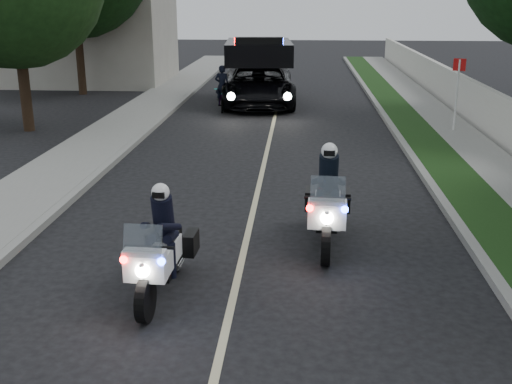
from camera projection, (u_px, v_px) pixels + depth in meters
The scene contains 16 objects.
ground at pixel (214, 382), 7.33m from camera, with size 120.00×120.00×0.00m, color black.
curb_right at pixel (417, 164), 16.53m from camera, with size 0.20×60.00×0.15m, color gray.
grass_verge at pixel (443, 165), 16.48m from camera, with size 1.20×60.00×0.16m, color #193814.
sidewalk_right at pixel (493, 165), 16.39m from camera, with size 1.40×60.00×0.16m, color gray.
curb_left at pixel (116, 159), 17.09m from camera, with size 0.20×60.00×0.15m, color gray.
sidewalk_left at pixel (77, 158), 17.17m from camera, with size 2.00×60.00×0.16m, color gray.
building_far at pixel (88, 14), 31.67m from camera, with size 8.00×6.00×7.00m, color #A8A396.
lane_marking at pixel (264, 164), 16.83m from camera, with size 0.12×50.00×0.01m, color #BFB78C.
police_moto_left at pixel (163, 293), 9.53m from camera, with size 0.71×2.03×1.73m, color white, non-canonical shape.
police_moto_right at pixel (326, 244), 11.42m from camera, with size 0.77×2.21×1.88m, color silver, non-canonical shape.
police_suv at pixel (259, 104), 26.11m from camera, with size 2.89×6.25×3.04m, color black.
bicycle at pixel (223, 110), 24.70m from camera, with size 0.63×1.81×0.95m, color black.
cyclist at pixel (223, 110), 24.70m from camera, with size 0.57×0.38×1.59m, color black.
sign_post at pixel (453, 135), 20.40m from camera, with size 0.40×0.40×2.55m, color #B30C28, non-canonical shape.
tree_left_near at pixel (30, 131), 21.02m from camera, with size 5.77×5.77×9.61m, color #193A13, non-canonical shape.
tree_left_far at pixel (83, 94), 28.80m from camera, with size 6.95×6.95×11.58m, color #113310, non-canonical shape.
Camera 1 is at (0.96, -6.25, 4.37)m, focal length 43.38 mm.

